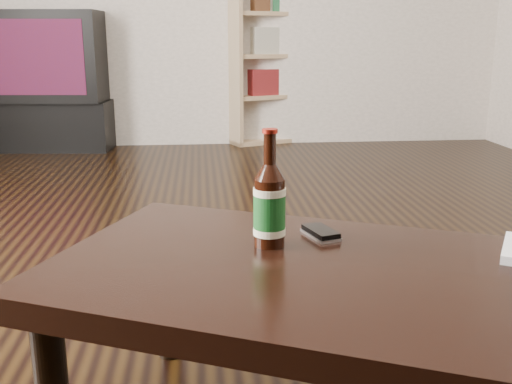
{
  "coord_description": "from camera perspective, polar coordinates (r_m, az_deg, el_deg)",
  "views": [
    {
      "loc": [
        0.01,
        -1.97,
        0.88
      ],
      "look_at": [
        0.13,
        -0.7,
        0.55
      ],
      "focal_mm": 42.0,
      "sensor_mm": 36.0,
      "label": 1
    }
  ],
  "objects": [
    {
      "name": "floor",
      "position": [
        2.16,
        -5.29,
        -9.62
      ],
      "size": [
        5.0,
        6.0,
        0.01
      ],
      "primitive_type": "cube",
      "color": "black",
      "rests_on": "ground"
    },
    {
      "name": "beer_bottle",
      "position": [
        1.32,
        1.29,
        -1.3
      ],
      "size": [
        0.09,
        0.09,
        0.26
      ],
      "rotation": [
        0.0,
        0.0,
        -0.29
      ],
      "color": "black",
      "rests_on": "coffee_table"
    },
    {
      "name": "bookshelf",
      "position": [
        5.15,
        1.23,
        13.19
      ],
      "size": [
        0.85,
        0.62,
        1.44
      ],
      "rotation": [
        0.0,
        0.0,
        0.39
      ],
      "color": "tan",
      "rests_on": "floor"
    },
    {
      "name": "tv",
      "position": [
        5.04,
        -19.38,
        12.1
      ],
      "size": [
        0.95,
        0.65,
        0.68
      ],
      "rotation": [
        0.0,
        0.0,
        -0.09
      ],
      "color": "black",
      "rests_on": "tv_stand"
    },
    {
      "name": "coffee_table",
      "position": [
        1.25,
        6.47,
        -9.56
      ],
      "size": [
        1.3,
        1.06,
        0.42
      ],
      "rotation": [
        0.0,
        0.0,
        -0.42
      ],
      "color": "black",
      "rests_on": "floor"
    },
    {
      "name": "tv_stand",
      "position": [
        5.09,
        -18.87,
        6.12
      ],
      "size": [
        1.0,
        0.57,
        0.38
      ],
      "primitive_type": "cube",
      "rotation": [
        0.0,
        0.0,
        -0.09
      ],
      "color": "black",
      "rests_on": "floor"
    },
    {
      "name": "phone",
      "position": [
        1.42,
        6.18,
        -3.88
      ],
      "size": [
        0.08,
        0.12,
        0.02
      ],
      "rotation": [
        0.0,
        0.0,
        0.31
      ],
      "color": "silver",
      "rests_on": "coffee_table"
    }
  ]
}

